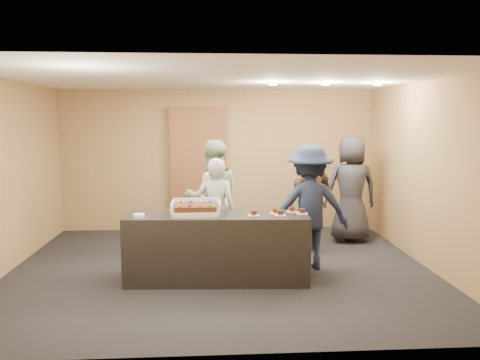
{
  "coord_description": "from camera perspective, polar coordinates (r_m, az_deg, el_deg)",
  "views": [
    {
      "loc": [
        -0.14,
        -6.55,
        2.15
      ],
      "look_at": [
        0.28,
        0.0,
        1.29
      ],
      "focal_mm": 35.0,
      "sensor_mm": 36.0,
      "label": 1
    }
  ],
  "objects": [
    {
      "name": "slice_c",
      "position": [
        6.14,
        4.93,
        -4.1
      ],
      "size": [
        0.15,
        0.15,
        0.07
      ],
      "color": "white",
      "rests_on": "serving_counter"
    },
    {
      "name": "ceiling_spotlights",
      "position": [
        7.28,
        10.4,
        11.43
      ],
      "size": [
        1.72,
        0.12,
        0.03
      ],
      "color": "#FFEAC6",
      "rests_on": "ceiling"
    },
    {
      "name": "serving_counter",
      "position": [
        6.31,
        -2.79,
        -8.2
      ],
      "size": [
        2.43,
        0.82,
        0.9
      ],
      "primitive_type": "cube",
      "rotation": [
        0.0,
        0.0,
        -0.05
      ],
      "color": "black",
      "rests_on": "floor"
    },
    {
      "name": "slice_e",
      "position": [
        6.28,
        7.6,
        -3.88
      ],
      "size": [
        0.15,
        0.15,
        0.07
      ],
      "color": "white",
      "rests_on": "serving_counter"
    },
    {
      "name": "slice_b",
      "position": [
        6.27,
        4.36,
        -3.85
      ],
      "size": [
        0.15,
        0.15,
        0.07
      ],
      "color": "white",
      "rests_on": "serving_counter"
    },
    {
      "name": "sheet_cake",
      "position": [
        6.18,
        -5.4,
        -3.34
      ],
      "size": [
        0.54,
        0.37,
        0.11
      ],
      "color": "#31190B",
      "rests_on": "cake_box"
    },
    {
      "name": "person_brown_extra",
      "position": [
        7.69,
        8.63,
        -2.19
      ],
      "size": [
        1.07,
        0.96,
        1.75
      ],
      "primitive_type": "imported",
      "rotation": [
        0.0,
        0.0,
        3.8
      ],
      "color": "brown",
      "rests_on": "floor"
    },
    {
      "name": "slice_d",
      "position": [
        6.39,
        6.35,
        -3.67
      ],
      "size": [
        0.15,
        0.15,
        0.07
      ],
      "color": "white",
      "rests_on": "serving_counter"
    },
    {
      "name": "room",
      "position": [
        6.6,
        -2.41,
        0.47
      ],
      "size": [
        6.04,
        6.0,
        2.7
      ],
      "color": "black",
      "rests_on": "ground"
    },
    {
      "name": "slice_a",
      "position": [
        6.11,
        1.7,
        -4.14
      ],
      "size": [
        0.15,
        0.15,
        0.07
      ],
      "color": "white",
      "rests_on": "serving_counter"
    },
    {
      "name": "person_dark_suit",
      "position": [
        8.42,
        13.36,
        -1.04
      ],
      "size": [
        0.92,
        0.6,
        1.87
      ],
      "primitive_type": "imported",
      "rotation": [
        0.0,
        0.0,
        3.14
      ],
      "color": "#28282D",
      "rests_on": "floor"
    },
    {
      "name": "person_server_grey",
      "position": [
        6.8,
        -2.93,
        -4.01
      ],
      "size": [
        0.65,
        0.49,
        1.6
      ],
      "primitive_type": "imported",
      "rotation": [
        0.0,
        0.0,
        2.94
      ],
      "color": "#A0A0A5",
      "rests_on": "floor"
    },
    {
      "name": "cake_box",
      "position": [
        6.22,
        -5.38,
        -3.77
      ],
      "size": [
        0.64,
        0.44,
        0.19
      ],
      "color": "white",
      "rests_on": "serving_counter"
    },
    {
      "name": "person_navy_man",
      "position": [
        6.79,
        8.46,
        -3.28
      ],
      "size": [
        1.16,
        0.67,
        1.79
      ],
      "primitive_type": "imported",
      "rotation": [
        0.0,
        0.0,
        3.14
      ],
      "color": "#1C2540",
      "rests_on": "floor"
    },
    {
      "name": "plate_stack",
      "position": [
        6.18,
        -12.22,
        -4.23
      ],
      "size": [
        0.15,
        0.15,
        0.04
      ],
      "primitive_type": "cylinder",
      "color": "white",
      "rests_on": "serving_counter"
    },
    {
      "name": "person_sage_man",
      "position": [
        7.4,
        -3.34,
        -2.19
      ],
      "size": [
        0.98,
        0.82,
        1.83
      ],
      "primitive_type": "imported",
      "rotation": [
        0.0,
        0.0,
        3.3
      ],
      "color": "#91AB7C",
      "rests_on": "floor"
    },
    {
      "name": "storage_cabinet",
      "position": [
        9.01,
        -5.1,
        1.3
      ],
      "size": [
        1.08,
        0.15,
        2.38
      ],
      "primitive_type": "cube",
      "color": "brown",
      "rests_on": "floor"
    }
  ]
}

